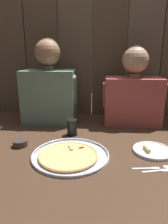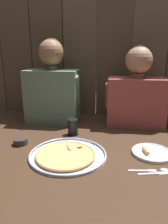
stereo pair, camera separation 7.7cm
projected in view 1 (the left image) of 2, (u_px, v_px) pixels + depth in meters
The scene contains 10 objects.
ground_plane at pixel (87, 147), 1.18m from camera, with size 3.20×3.20×0.00m, color #422B1C.
pizza_tray at pixel (70, 155), 1.07m from camera, with size 0.41×0.41×0.03m.
dinner_plate at pixel (152, 150), 1.12m from camera, with size 0.21×0.21×0.03m.
drinking_glass at pixel (72, 127), 1.34m from camera, with size 0.08×0.08×0.11m.
dipping_bowl at pixel (20, 143), 1.18m from camera, with size 0.08×0.08×0.04m.
table_fork at pixel (147, 168), 0.96m from camera, with size 0.13×0.03×0.01m.
table_knife at pixel (158, 170), 0.94m from camera, with size 0.15×0.05×0.01m.
diner_left at pixel (49, 86), 1.54m from camera, with size 0.43×0.24×0.62m.
diner_right at pixel (133, 90), 1.49m from camera, with size 0.44×0.22×0.57m.
wooden_backdrop_wall at pixel (92, 31), 1.61m from camera, with size 2.19×0.03×1.37m.
Camera 1 is at (0.07, -1.07, 0.53)m, focal length 32.70 mm.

